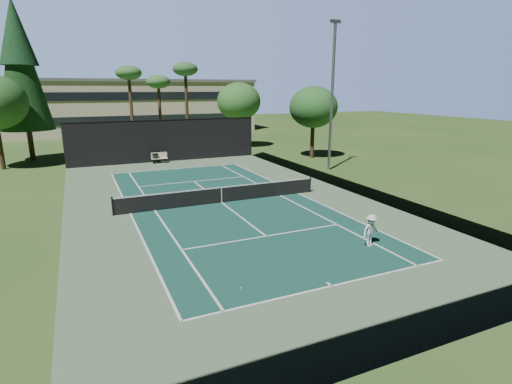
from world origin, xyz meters
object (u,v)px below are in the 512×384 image
(player, at_px, (371,230))
(tennis_ball_d, at_px, (156,187))
(tennis_ball_a, at_px, (241,288))
(park_bench, at_px, (159,157))
(tennis_ball_c, at_px, (230,194))
(tennis_ball_b, at_px, (179,195))
(trash_bin, at_px, (155,158))
(tennis_net, at_px, (221,194))

(player, height_order, tennis_ball_d, player)
(tennis_ball_a, bearing_deg, park_bench, 85.20)
(player, xyz_separation_m, tennis_ball_d, (-6.79, 15.13, -0.71))
(player, xyz_separation_m, tennis_ball_c, (-2.57, 11.11, -0.71))
(tennis_ball_b, height_order, trash_bin, trash_bin)
(tennis_net, xyz_separation_m, trash_bin, (-1.23, 15.41, -0.08))
(trash_bin, bearing_deg, tennis_ball_d, -100.30)
(tennis_net, distance_m, trash_bin, 15.46)
(tennis_ball_c, bearing_deg, park_bench, 98.65)
(tennis_ball_d, xyz_separation_m, trash_bin, (1.75, 9.65, 0.45))
(player, bearing_deg, tennis_ball_c, 94.44)
(tennis_ball_a, height_order, tennis_ball_b, tennis_ball_a)
(tennis_net, xyz_separation_m, player, (3.80, -9.37, 0.18))
(tennis_net, height_order, trash_bin, tennis_net)
(tennis_ball_b, bearing_deg, trash_bin, 86.47)
(tennis_net, relative_size, player, 8.69)
(tennis_ball_b, xyz_separation_m, tennis_ball_d, (-0.98, 2.89, -0.00))
(tennis_ball_b, xyz_separation_m, tennis_ball_c, (3.23, -1.13, 0.00))
(tennis_ball_a, height_order, trash_bin, trash_bin)
(tennis_net, bearing_deg, tennis_ball_c, 54.83)
(tennis_net, distance_m, tennis_ball_b, 3.55)
(tennis_ball_b, height_order, park_bench, park_bench)
(tennis_ball_c, relative_size, trash_bin, 0.07)
(tennis_ball_c, bearing_deg, tennis_ball_a, -108.91)
(tennis_ball_b, bearing_deg, tennis_ball_a, -94.35)
(tennis_ball_c, bearing_deg, trash_bin, 100.19)
(tennis_net, relative_size, tennis_ball_c, 187.69)
(player, distance_m, trash_bin, 25.29)
(player, bearing_deg, park_bench, 92.04)
(tennis_ball_a, bearing_deg, player, 11.08)
(park_bench, bearing_deg, tennis_ball_d, -102.54)
(tennis_ball_d, height_order, park_bench, park_bench)
(tennis_net, relative_size, tennis_ball_a, 191.83)
(player, distance_m, park_bench, 25.18)
(tennis_net, distance_m, tennis_ball_d, 6.51)
(tennis_ball_a, bearing_deg, tennis_ball_d, 89.81)
(park_bench, relative_size, trash_bin, 1.59)
(player, height_order, tennis_ball_a, player)
(player, distance_m, tennis_ball_a, 7.01)
(tennis_ball_c, relative_size, park_bench, 0.05)
(player, height_order, trash_bin, player)
(tennis_ball_a, relative_size, tennis_ball_c, 0.98)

